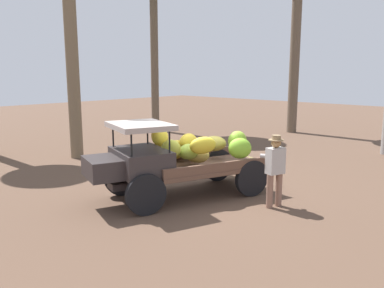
% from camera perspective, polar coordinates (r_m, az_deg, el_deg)
% --- Properties ---
extents(ground_plane, '(60.00, 60.00, 0.00)m').
position_cam_1_polar(ground_plane, '(10.35, 0.88, -6.69)').
color(ground_plane, brown).
extents(truck, '(4.66, 2.88, 1.90)m').
position_cam_1_polar(truck, '(9.54, -2.64, -2.23)').
color(truck, '#332B2B').
rests_on(truck, ground).
extents(farmer, '(0.55, 0.51, 1.66)m').
position_cam_1_polar(farmer, '(9.05, 11.95, -3.23)').
color(farmer, '#886150').
rests_on(farmer, ground).
extents(wooden_crate, '(0.61, 0.55, 0.51)m').
position_cam_1_polar(wooden_crate, '(11.94, 7.62, -3.19)').
color(wooden_crate, olive).
rests_on(wooden_crate, ground).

